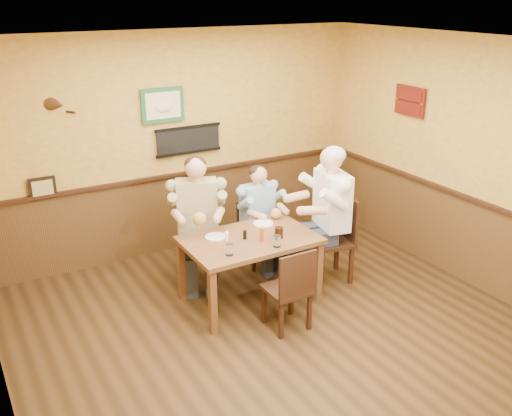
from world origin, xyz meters
The scene contains 17 objects.
room centered at (0.13, 0.17, 1.69)m, with size 5.02×5.03×2.81m.
dining_table centered at (0.07, 0.80, 0.66)m, with size 1.40×0.90×0.75m.
chair_back_left centered at (-0.21, 1.54, 0.48)m, with size 0.44×0.44×0.95m, color #361E11, non-canonical shape.
chair_back_right centered at (0.58, 1.53, 0.41)m, with size 0.37×0.37×0.81m, color #361E11, non-canonical shape.
chair_right_end centered at (1.12, 0.77, 0.51)m, with size 0.47×0.47×1.02m, color #361E11, non-canonical shape.
chair_near_side centered at (0.13, 0.16, 0.45)m, with size 0.41×0.41×0.89m, color #361E11, non-canonical shape.
diner_tan_shirt centered at (-0.21, 1.54, 0.68)m, with size 0.63×0.63×1.36m, color tan, non-canonical shape.
diner_blue_polo centered at (0.58, 1.53, 0.58)m, with size 0.53×0.53×1.16m, color #8EB4D5, non-canonical shape.
diner_white_elder centered at (1.12, 0.77, 0.73)m, with size 0.67×0.67×1.46m, color white, non-canonical shape.
water_glass_left centered at (-0.31, 0.54, 0.81)m, with size 0.08×0.08×0.12m, color white.
water_glass_mid centered at (0.20, 0.47, 0.81)m, with size 0.08×0.08×0.12m, color white.
cola_tumbler centered at (0.34, 0.66, 0.81)m, with size 0.09×0.09×0.12m, color black.
hot_sauce_bottle centered at (0.14, 0.67, 0.83)m, with size 0.04×0.04×0.17m, color red.
salt_shaker centered at (-0.17, 0.87, 0.80)m, with size 0.04×0.04×0.10m, color white.
pepper_shaker centered at (0.01, 0.81, 0.80)m, with size 0.04×0.04×0.10m, color black.
plate_far_left centered at (-0.24, 1.00, 0.76)m, with size 0.23×0.23×0.02m, color silver.
plate_far_right centered at (0.39, 1.06, 0.76)m, with size 0.23×0.23×0.02m, color white.
Camera 1 is at (-2.65, -4.04, 3.24)m, focal length 40.00 mm.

